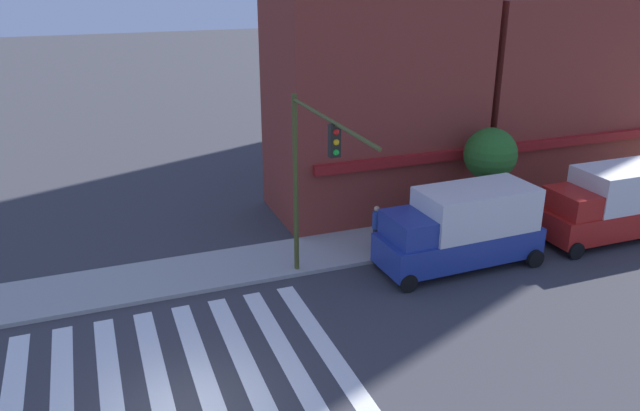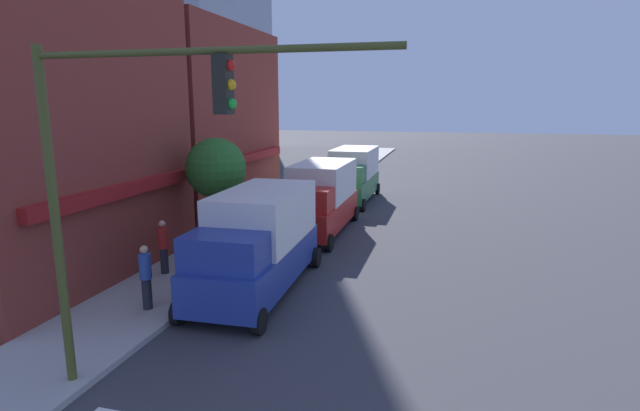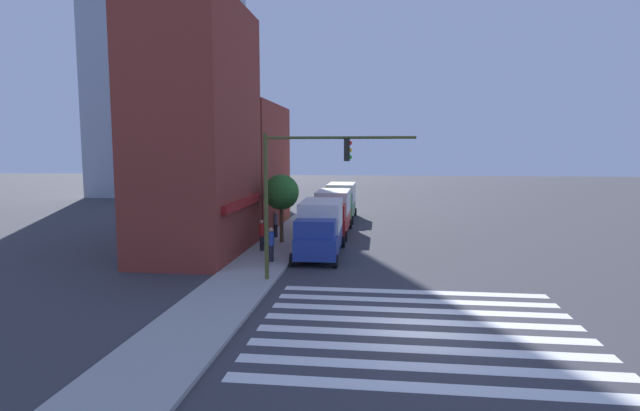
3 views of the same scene
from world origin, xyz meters
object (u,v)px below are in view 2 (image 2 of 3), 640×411
(box_truck_green, at_px, (353,174))
(street_tree, at_px, (216,169))
(pedestrian_blue_shirt, at_px, (146,276))
(pedestrian_grey_coat, at_px, (220,216))
(box_truck_blue, at_px, (258,240))
(box_truck_red, at_px, (320,197))
(pedestrian_red_jacket, at_px, (163,246))
(traffic_signal, at_px, (122,160))

(box_truck_green, bearing_deg, street_tree, 166.65)
(pedestrian_blue_shirt, bearing_deg, pedestrian_grey_coat, -59.46)
(box_truck_blue, distance_m, street_tree, 4.45)
(box_truck_blue, bearing_deg, box_truck_red, -1.53)
(box_truck_red, relative_size, pedestrian_red_jacket, 3.51)
(box_truck_blue, height_order, street_tree, street_tree)
(street_tree, bearing_deg, box_truck_blue, -137.20)
(pedestrian_red_jacket, relative_size, street_tree, 0.42)
(box_truck_green, relative_size, pedestrian_blue_shirt, 3.50)
(pedestrian_grey_coat, distance_m, street_tree, 2.89)
(box_truck_red, bearing_deg, street_tree, 146.97)
(box_truck_blue, distance_m, pedestrian_grey_coat, 5.95)
(box_truck_blue, xyz_separation_m, pedestrian_blue_shirt, (-2.40, 2.27, -0.51))
(box_truck_green, xyz_separation_m, pedestrian_blue_shirt, (-17.18, 2.27, -0.51))
(traffic_signal, distance_m, pedestrian_red_jacket, 7.84)
(box_truck_green, distance_m, pedestrian_grey_coat, 10.65)
(pedestrian_blue_shirt, bearing_deg, street_tree, -64.05)
(box_truck_blue, xyz_separation_m, pedestrian_grey_coat, (4.75, 3.55, -0.51))
(pedestrian_blue_shirt, distance_m, street_tree, 5.88)
(pedestrian_grey_coat, bearing_deg, box_truck_blue, -20.41)
(box_truck_green, distance_m, pedestrian_blue_shirt, 17.33)
(box_truck_blue, height_order, box_truck_green, same)
(box_truck_red, bearing_deg, traffic_signal, 179.64)
(traffic_signal, relative_size, pedestrian_red_jacket, 3.75)
(box_truck_blue, bearing_deg, traffic_signal, 177.22)
(traffic_signal, relative_size, box_truck_blue, 1.06)
(box_truck_red, bearing_deg, box_truck_blue, -179.81)
(pedestrian_blue_shirt, bearing_deg, pedestrian_red_jacket, -46.65)
(pedestrian_red_jacket, bearing_deg, pedestrian_blue_shirt, 169.64)
(box_truck_blue, bearing_deg, box_truck_green, -1.53)
(pedestrian_red_jacket, relative_size, pedestrian_grey_coat, 1.00)
(pedestrian_blue_shirt, height_order, street_tree, street_tree)
(pedestrian_grey_coat, bearing_deg, box_truck_red, 68.48)
(pedestrian_grey_coat, bearing_deg, traffic_signal, -39.38)
(box_truck_blue, bearing_deg, pedestrian_grey_coat, 35.27)
(pedestrian_blue_shirt, xyz_separation_m, street_tree, (5.42, 0.53, 2.20))
(pedestrian_red_jacket, xyz_separation_m, pedestrian_blue_shirt, (-2.68, -1.13, 0.00))
(traffic_signal, bearing_deg, pedestrian_red_jacket, 27.99)
(traffic_signal, xyz_separation_m, pedestrian_grey_coat, (10.64, 3.42, -3.56))
(box_truck_green, bearing_deg, traffic_signal, 179.69)
(pedestrian_red_jacket, height_order, street_tree, street_tree)
(box_truck_red, xyz_separation_m, pedestrian_red_jacket, (-7.02, 3.41, -0.51))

